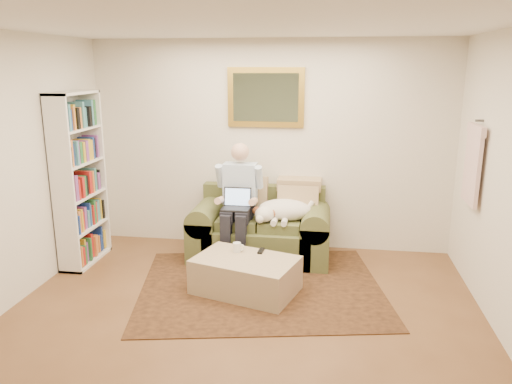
% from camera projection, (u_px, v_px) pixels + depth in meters
% --- Properties ---
extents(room_shell, '(4.51, 5.00, 2.61)m').
position_uv_depth(room_shell, '(238.00, 186.00, 4.18)').
color(room_shell, brown).
rests_on(room_shell, ground).
extents(rug, '(2.85, 2.45, 0.01)m').
position_uv_depth(rug, '(261.00, 287.00, 5.28)').
color(rug, black).
rests_on(rug, room_shell).
extents(sofa, '(1.66, 0.84, 1.00)m').
position_uv_depth(sofa, '(260.00, 234.00, 6.06)').
color(sofa, '#4F592F').
rests_on(sofa, room_shell).
extents(seated_man, '(0.55, 0.78, 1.40)m').
position_uv_depth(seated_man, '(238.00, 204.00, 5.85)').
color(seated_man, '#8CABD8').
rests_on(seated_man, sofa).
extents(laptop, '(0.32, 0.26, 0.23)m').
position_uv_depth(laptop, '(237.00, 203.00, 5.78)').
color(laptop, black).
rests_on(laptop, seated_man).
extents(sleeping_dog, '(0.68, 0.43, 0.25)m').
position_uv_depth(sleeping_dog, '(285.00, 210.00, 5.85)').
color(sleeping_dog, white).
rests_on(sleeping_dog, sofa).
extents(ottoman, '(1.16, 0.91, 0.37)m').
position_uv_depth(ottoman, '(246.00, 275.00, 5.13)').
color(ottoman, tan).
rests_on(ottoman, room_shell).
extents(coffee_mug, '(0.08, 0.08, 0.10)m').
position_uv_depth(coffee_mug, '(237.00, 247.00, 5.26)').
color(coffee_mug, white).
rests_on(coffee_mug, ottoman).
extents(tv_remote, '(0.06, 0.15, 0.02)m').
position_uv_depth(tv_remote, '(261.00, 251.00, 5.27)').
color(tv_remote, black).
rests_on(tv_remote, ottoman).
extents(bookshelf, '(0.28, 0.80, 2.00)m').
position_uv_depth(bookshelf, '(79.00, 180.00, 5.75)').
color(bookshelf, white).
rests_on(bookshelf, room_shell).
extents(wall_mirror, '(0.94, 0.04, 0.72)m').
position_uv_depth(wall_mirror, '(266.00, 97.00, 6.07)').
color(wall_mirror, gold).
rests_on(wall_mirror, room_shell).
extents(hanging_shirt, '(0.06, 0.52, 0.90)m').
position_uv_depth(hanging_shirt, '(473.00, 160.00, 5.04)').
color(hanging_shirt, beige).
rests_on(hanging_shirt, room_shell).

